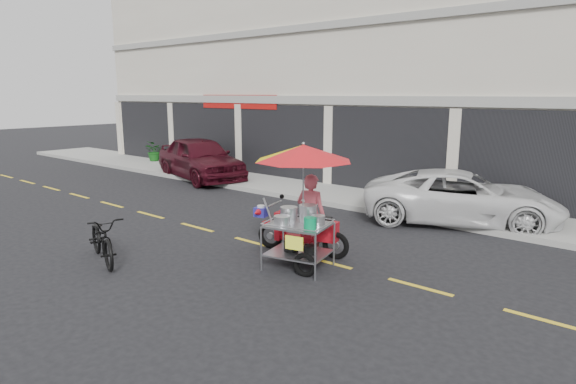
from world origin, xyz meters
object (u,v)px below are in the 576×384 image
Objects in this scene: maroon_sedan at (200,158)px; food_vendor_rig at (305,187)px; near_bicycle at (102,238)px; white_pickup at (462,197)px.

maroon_sedan is 10.27m from food_vendor_rig.
food_vendor_rig is (3.13, 2.55, 1.05)m from near_bicycle.
white_pickup is at bearing -73.77° from maroon_sedan.
white_pickup is 5.23m from food_vendor_rig.
maroon_sedan is at bearing 68.77° from white_pickup.
near_bicycle is at bearing 128.01° from white_pickup.
food_vendor_rig reaches higher than white_pickup.
near_bicycle is at bearing -153.58° from food_vendor_rig.
near_bicycle is (5.85, -7.49, -0.35)m from maroon_sedan.
white_pickup is 2.64× the size of near_bicycle.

